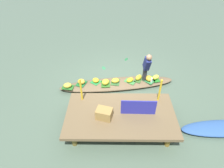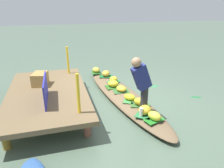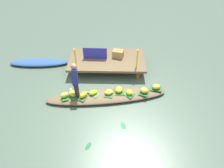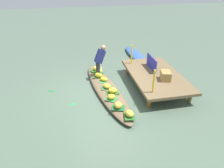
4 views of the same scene
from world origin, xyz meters
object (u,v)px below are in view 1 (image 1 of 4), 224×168
(banana_bunch_7, at_px, (68,85))
(vendor_person, at_px, (147,66))
(banana_bunch_8, at_px, (149,78))
(market_banner, at_px, (138,108))
(banana_bunch_1, at_px, (130,80))
(banana_bunch_6, at_px, (139,77))
(banana_bunch_4, at_px, (96,80))
(produce_crate, at_px, (104,114))
(banana_bunch_0, at_px, (156,77))
(banana_bunch_3, at_px, (81,82))
(banana_bunch_5, at_px, (106,82))
(vendor_boat, at_px, (117,84))
(banana_bunch_2, at_px, (115,80))
(water_bottle, at_px, (152,80))

(banana_bunch_7, xyz_separation_m, vendor_person, (-2.85, -0.39, 0.60))
(banana_bunch_8, relative_size, market_banner, 0.31)
(banana_bunch_1, distance_m, banana_bunch_7, 2.32)
(banana_bunch_6, bearing_deg, banana_bunch_4, 6.25)
(banana_bunch_1, height_order, market_banner, market_banner)
(banana_bunch_8, xyz_separation_m, produce_crate, (1.60, 2.15, 0.34))
(banana_bunch_7, bearing_deg, produce_crate, 129.58)
(banana_bunch_0, height_order, vendor_person, vendor_person)
(banana_bunch_0, relative_size, banana_bunch_3, 1.02)
(market_banner, bearing_deg, banana_bunch_5, -58.95)
(banana_bunch_6, bearing_deg, banana_bunch_5, 13.30)
(banana_bunch_8, height_order, market_banner, market_banner)
(banana_bunch_7, distance_m, produce_crate, 2.24)
(vendor_boat, bearing_deg, banana_bunch_5, 8.98)
(market_banner, bearing_deg, banana_bunch_8, -106.40)
(banana_bunch_2, xyz_separation_m, market_banner, (-0.64, 1.88, 0.46))
(banana_bunch_4, xyz_separation_m, water_bottle, (-2.09, 0.01, 0.02))
(banana_bunch_4, relative_size, banana_bunch_8, 0.82)
(vendor_person, xyz_separation_m, produce_crate, (1.44, 2.10, -0.25))
(banana_bunch_0, distance_m, banana_bunch_7, 3.33)
(banana_bunch_7, xyz_separation_m, market_banner, (-2.38, 1.55, 0.45))
(banana_bunch_4, relative_size, banana_bunch_6, 0.80)
(market_banner, bearing_deg, water_bottle, -109.62)
(banana_bunch_0, xyz_separation_m, banana_bunch_7, (3.28, 0.53, -0.00))
(vendor_boat, bearing_deg, banana_bunch_8, 176.75)
(vendor_boat, height_order, produce_crate, produce_crate)
(banana_bunch_6, height_order, market_banner, market_banner)
(produce_crate, bearing_deg, banana_bunch_3, -63.97)
(banana_bunch_6, distance_m, water_bottle, 0.50)
(banana_bunch_1, height_order, banana_bunch_6, banana_bunch_6)
(vendor_boat, height_order, banana_bunch_2, banana_bunch_2)
(banana_bunch_8, height_order, vendor_person, vendor_person)
(banana_bunch_4, bearing_deg, banana_bunch_1, -178.49)
(banana_bunch_5, height_order, banana_bunch_6, same)
(banana_bunch_1, xyz_separation_m, water_bottle, (-0.80, 0.04, 0.02))
(banana_bunch_5, relative_size, water_bottle, 1.45)
(banana_bunch_0, relative_size, water_bottle, 1.40)
(market_banner, bearing_deg, produce_crate, 10.44)
(banana_bunch_5, distance_m, produce_crate, 1.95)
(vendor_boat, xyz_separation_m, banana_bunch_3, (1.34, 0.12, 0.19))
(banana_bunch_8, relative_size, produce_crate, 0.70)
(vendor_boat, bearing_deg, banana_bunch_1, 174.16)
(vendor_boat, xyz_separation_m, banana_bunch_4, (0.81, 0.02, 0.18))
(banana_bunch_1, relative_size, banana_bunch_4, 1.15)
(banana_bunch_5, xyz_separation_m, produce_crate, (-0.04, 1.92, 0.35))
(banana_bunch_8, relative_size, water_bottle, 1.50)
(banana_bunch_0, distance_m, banana_bunch_2, 1.56)
(vendor_boat, relative_size, banana_bunch_8, 14.15)
(banana_bunch_2, relative_size, banana_bunch_8, 0.98)
(banana_bunch_1, distance_m, water_bottle, 0.80)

